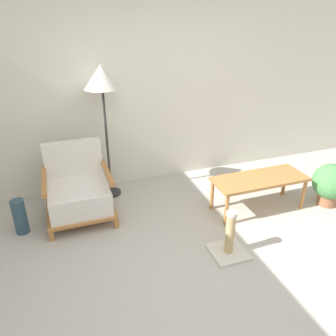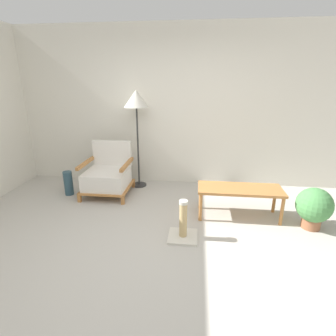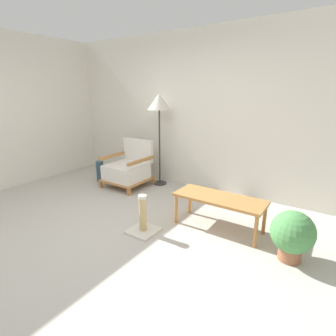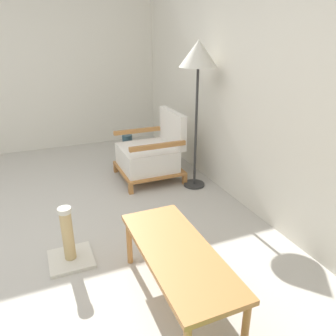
% 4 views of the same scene
% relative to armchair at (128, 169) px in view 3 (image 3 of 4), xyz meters
% --- Properties ---
extents(ground_plane, '(14.00, 14.00, 0.00)m').
position_rel_armchair_xyz_m(ground_plane, '(1.01, -1.59, -0.32)').
color(ground_plane, '#B7B2A8').
extents(wall_back, '(8.00, 0.06, 2.70)m').
position_rel_armchair_xyz_m(wall_back, '(1.01, 0.70, 1.03)').
color(wall_back, silver).
rests_on(wall_back, ground_plane).
extents(wall_left, '(0.06, 8.00, 2.70)m').
position_rel_armchair_xyz_m(wall_left, '(-1.74, -1.09, 1.03)').
color(wall_left, silver).
rests_on(wall_left, ground_plane).
extents(armchair, '(0.74, 0.74, 0.84)m').
position_rel_armchair_xyz_m(armchair, '(0.00, 0.00, 0.00)').
color(armchair, '#B2753D').
rests_on(armchair, ground_plane).
extents(floor_lamp, '(0.41, 0.41, 1.66)m').
position_rel_armchair_xyz_m(floor_lamp, '(0.43, 0.40, 1.14)').
color(floor_lamp, '#2D2D2D').
rests_on(floor_lamp, ground_plane).
extents(coffee_table, '(1.12, 0.44, 0.43)m').
position_rel_armchair_xyz_m(coffee_table, '(2.04, -0.56, 0.06)').
color(coffee_table, '#B2753D').
rests_on(coffee_table, ground_plane).
extents(vase, '(0.14, 0.14, 0.40)m').
position_rel_armchair_xyz_m(vase, '(-0.64, -0.12, -0.12)').
color(vase, '#2D4C5B').
rests_on(vase, ground_plane).
extents(potted_plant, '(0.44, 0.44, 0.54)m').
position_rel_armchair_xyz_m(potted_plant, '(2.93, -0.76, -0.02)').
color(potted_plant, '#935B3D').
rests_on(potted_plant, ground_plane).
extents(scratching_post, '(0.35, 0.35, 0.49)m').
position_rel_armchair_xyz_m(scratching_post, '(1.31, -1.18, -0.17)').
color(scratching_post, beige).
rests_on(scratching_post, ground_plane).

